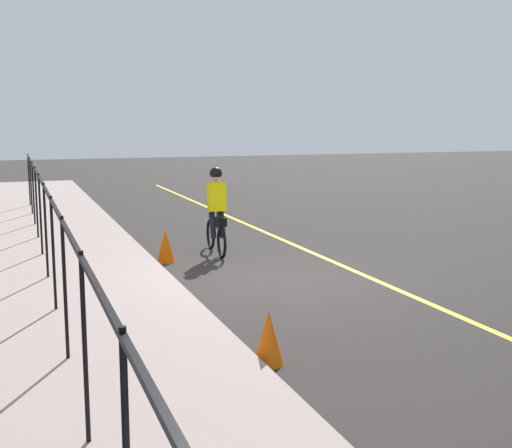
{
  "coord_description": "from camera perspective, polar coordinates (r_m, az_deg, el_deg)",
  "views": [
    {
      "loc": [
        -10.42,
        4.27,
        2.76
      ],
      "look_at": [
        0.12,
        0.37,
        1.0
      ],
      "focal_mm": 46.21,
      "sensor_mm": 36.0,
      "label": 1
    }
  ],
  "objects": [
    {
      "name": "ground_plane",
      "position": [
        11.59,
        1.92,
        -4.88
      ],
      "size": [
        80.0,
        80.0,
        0.0
      ],
      "primitive_type": "plane",
      "color": "#2D2926"
    },
    {
      "name": "lane_line_centre",
      "position": [
        12.27,
        8.87,
        -4.19
      ],
      "size": [
        36.0,
        0.12,
        0.01
      ],
      "primitive_type": "cube",
      "color": "yellow",
      "rests_on": "ground"
    },
    {
      "name": "sidewalk",
      "position": [
        10.79,
        -15.13,
        -5.82
      ],
      "size": [
        40.0,
        3.2,
        0.15
      ],
      "primitive_type": "cube",
      "color": "#A08D87",
      "rests_on": "ground"
    },
    {
      "name": "iron_fence",
      "position": [
        11.51,
        -17.83,
        1.46
      ],
      "size": [
        20.64,
        0.04,
        1.6
      ],
      "color": "black",
      "rests_on": "sidewalk"
    },
    {
      "name": "cyclist_lead",
      "position": [
        13.68,
        -3.44,
        1.11
      ],
      "size": [
        1.71,
        0.38,
        1.83
      ],
      "rotation": [
        0.0,
        0.0,
        -0.07
      ],
      "color": "black",
      "rests_on": "ground"
    },
    {
      "name": "traffic_cone_near",
      "position": [
        7.63,
        1.1,
        -9.8
      ],
      "size": [
        0.36,
        0.36,
        0.63
      ],
      "primitive_type": "cone",
      "color": "#F76109",
      "rests_on": "ground"
    },
    {
      "name": "traffic_cone_far",
      "position": [
        13.09,
        -7.82,
        -1.88
      ],
      "size": [
        0.36,
        0.36,
        0.66
      ],
      "primitive_type": "cone",
      "color": "#E65202",
      "rests_on": "ground"
    }
  ]
}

